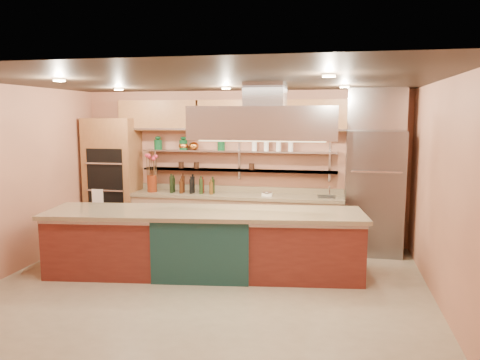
% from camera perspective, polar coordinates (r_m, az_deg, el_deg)
% --- Properties ---
extents(floor, '(6.00, 5.00, 0.02)m').
position_cam_1_polar(floor, '(6.66, -4.02, -12.90)').
color(floor, tan).
rests_on(floor, ground).
extents(ceiling, '(6.00, 5.00, 0.02)m').
position_cam_1_polar(ceiling, '(6.24, -4.27, 11.98)').
color(ceiling, black).
rests_on(ceiling, wall_back).
extents(wall_back, '(6.00, 0.04, 2.80)m').
position_cam_1_polar(wall_back, '(8.71, 0.28, 1.61)').
color(wall_back, '#B87657').
rests_on(wall_back, floor).
extents(wall_front, '(6.00, 0.04, 2.80)m').
position_cam_1_polar(wall_front, '(4.00, -13.88, -6.14)').
color(wall_front, '#B87657').
rests_on(wall_front, floor).
extents(wall_left, '(0.04, 5.00, 2.80)m').
position_cam_1_polar(wall_left, '(7.67, -26.28, -0.07)').
color(wall_left, '#B87657').
rests_on(wall_left, floor).
extents(wall_right, '(0.04, 5.00, 2.80)m').
position_cam_1_polar(wall_right, '(6.21, 23.58, -1.60)').
color(wall_right, '#B87657').
rests_on(wall_right, floor).
extents(oven_stack, '(0.95, 0.64, 2.30)m').
position_cam_1_polar(oven_stack, '(9.24, -15.20, 0.13)').
color(oven_stack, '#955F36').
rests_on(oven_stack, floor).
extents(refrigerator, '(0.95, 0.72, 2.10)m').
position_cam_1_polar(refrigerator, '(8.27, 15.97, -1.48)').
color(refrigerator, slate).
rests_on(refrigerator, floor).
extents(back_counter, '(3.84, 0.64, 0.93)m').
position_cam_1_polar(back_counter, '(8.59, -0.44, -4.81)').
color(back_counter, '#A38161').
rests_on(back_counter, floor).
extents(wall_shelf_lower, '(3.60, 0.26, 0.03)m').
position_cam_1_polar(wall_shelf_lower, '(8.60, -0.22, 1.20)').
color(wall_shelf_lower, '#B5B7BC').
rests_on(wall_shelf_lower, wall_back).
extents(wall_shelf_upper, '(3.60, 0.26, 0.03)m').
position_cam_1_polar(wall_shelf_upper, '(8.57, -0.22, 3.52)').
color(wall_shelf_upper, '#B5B7BC').
rests_on(wall_shelf_upper, wall_back).
extents(upper_cabinets, '(4.60, 0.36, 0.55)m').
position_cam_1_polar(upper_cabinets, '(8.49, 0.05, 7.87)').
color(upper_cabinets, '#955F36').
rests_on(upper_cabinets, wall_back).
extents(range_hood, '(2.00, 1.00, 0.45)m').
position_cam_1_polar(range_hood, '(6.59, 3.09, 6.99)').
color(range_hood, '#B5B7BC').
rests_on(range_hood, ceiling).
extents(ceiling_downlights, '(4.00, 2.80, 0.02)m').
position_cam_1_polar(ceiling_downlights, '(6.43, -3.78, 11.59)').
color(ceiling_downlights, '#FFE5A5').
rests_on(ceiling_downlights, ceiling).
extents(island, '(4.67, 1.58, 0.95)m').
position_cam_1_polar(island, '(7.04, -4.36, -7.59)').
color(island, maroon).
rests_on(island, floor).
extents(flower_vase, '(0.20, 0.20, 0.31)m').
position_cam_1_polar(flower_vase, '(8.89, -10.67, -0.43)').
color(flower_vase, maroon).
rests_on(flower_vase, back_counter).
extents(oil_bottle_cluster, '(0.91, 0.57, 0.28)m').
position_cam_1_polar(oil_bottle_cluster, '(8.63, -5.89, -0.69)').
color(oil_bottle_cluster, black).
rests_on(oil_bottle_cluster, back_counter).
extents(kitchen_scale, '(0.20, 0.16, 0.10)m').
position_cam_1_polar(kitchen_scale, '(8.34, 3.33, -1.60)').
color(kitchen_scale, white).
rests_on(kitchen_scale, back_counter).
extents(bar_faucet, '(0.03, 0.03, 0.20)m').
position_cam_1_polar(bar_faucet, '(8.35, 10.86, -1.35)').
color(bar_faucet, white).
rests_on(bar_faucet, back_counter).
extents(copper_kettle, '(0.24, 0.24, 0.15)m').
position_cam_1_polar(copper_kettle, '(8.77, -5.63, 4.16)').
color(copper_kettle, orange).
rests_on(copper_kettle, wall_shelf_upper).
extents(green_canister, '(0.15, 0.15, 0.17)m').
position_cam_1_polar(green_canister, '(8.63, -2.30, 4.20)').
color(green_canister, '#0E411F').
rests_on(green_canister, wall_shelf_upper).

